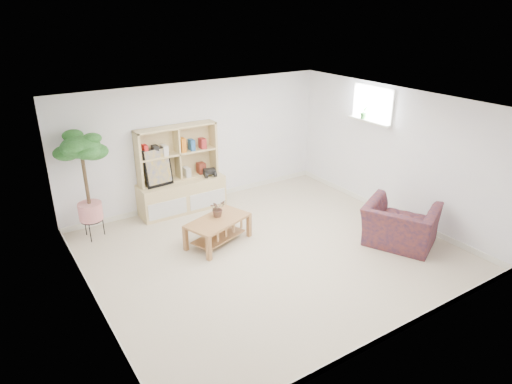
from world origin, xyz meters
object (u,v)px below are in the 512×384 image
coffee_table (218,231)px  floor_tree (87,187)px  storage_unit (180,170)px  armchair (400,222)px

coffee_table → floor_tree: (-1.71, 1.34, 0.72)m
storage_unit → armchair: 4.06m
coffee_table → storage_unit: bearing=68.9°
armchair → floor_tree: bearing=28.2°
storage_unit → coffee_table: bearing=-91.8°
storage_unit → armchair: size_ratio=1.49×
floor_tree → armchair: (4.21, -3.02, -0.53)m
floor_tree → armchair: 5.21m
storage_unit → armchair: bearing=-52.6°
coffee_table → armchair: 3.02m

